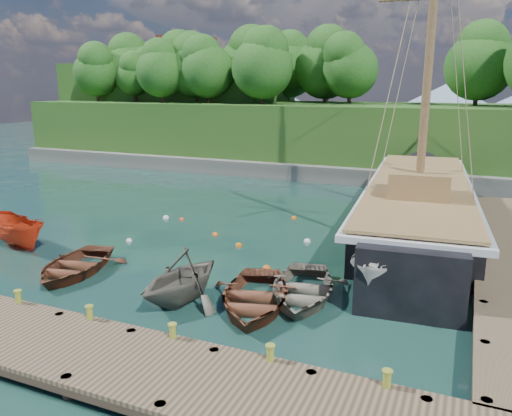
# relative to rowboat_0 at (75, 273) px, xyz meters

# --- Properties ---
(ground) EXTENTS (160.00, 160.00, 0.00)m
(ground) POSITION_rel_rowboat_0_xyz_m (5.40, 1.09, 0.00)
(ground) COLOR #163630
(ground) RESTS_ON ground
(dock_near) EXTENTS (20.00, 3.20, 1.10)m
(dock_near) POSITION_rel_rowboat_0_xyz_m (7.40, -5.41, 0.43)
(dock_near) COLOR #433726
(dock_near) RESTS_ON ground
(bollard_0) EXTENTS (0.26, 0.26, 0.45)m
(bollard_0) POSITION_rel_rowboat_0_xyz_m (1.40, -4.01, 0.00)
(bollard_0) COLOR olive
(bollard_0) RESTS_ON ground
(bollard_1) EXTENTS (0.26, 0.26, 0.45)m
(bollard_1) POSITION_rel_rowboat_0_xyz_m (4.40, -4.01, 0.00)
(bollard_1) COLOR olive
(bollard_1) RESTS_ON ground
(bollard_2) EXTENTS (0.26, 0.26, 0.45)m
(bollard_2) POSITION_rel_rowboat_0_xyz_m (7.40, -4.01, 0.00)
(bollard_2) COLOR olive
(bollard_2) RESTS_ON ground
(bollard_3) EXTENTS (0.26, 0.26, 0.45)m
(bollard_3) POSITION_rel_rowboat_0_xyz_m (10.40, -4.01, 0.00)
(bollard_3) COLOR olive
(bollard_3) RESTS_ON ground
(bollard_4) EXTENTS (0.26, 0.26, 0.45)m
(bollard_4) POSITION_rel_rowboat_0_xyz_m (13.40, -4.01, 0.00)
(bollard_4) COLOR olive
(bollard_4) RESTS_ON ground
(rowboat_0) EXTENTS (4.22, 5.22, 0.96)m
(rowboat_0) POSITION_rel_rowboat_0_xyz_m (0.00, 0.00, 0.00)
(rowboat_0) COLOR brown
(rowboat_0) RESTS_ON ground
(rowboat_1) EXTENTS (3.93, 4.39, 2.07)m
(rowboat_1) POSITION_rel_rowboat_0_xyz_m (5.55, -0.53, 0.00)
(rowboat_1) COLOR #5A564C
(rowboat_1) RESTS_ON ground
(rowboat_2) EXTENTS (4.77, 5.74, 1.03)m
(rowboat_2) POSITION_rel_rowboat_0_xyz_m (8.19, -0.01, 0.00)
(rowboat_2) COLOR brown
(rowboat_2) RESTS_ON ground
(rowboat_3) EXTENTS (4.32, 5.38, 0.99)m
(rowboat_3) POSITION_rel_rowboat_0_xyz_m (9.49, 1.39, 0.00)
(rowboat_3) COLOR #6E6659
(rowboat_3) RESTS_ON ground
(motorboat_orange) EXTENTS (4.73, 3.00, 1.71)m
(motorboat_orange) POSITION_rel_rowboat_0_xyz_m (-5.07, 1.71, 0.00)
(motorboat_orange) COLOR red
(motorboat_orange) RESTS_ON ground
(cabin_boat_white) EXTENTS (2.90, 5.79, 2.14)m
(cabin_boat_white) POSITION_rel_rowboat_0_xyz_m (12.40, 3.19, 0.00)
(cabin_boat_white) COLOR silver
(cabin_boat_white) RESTS_ON ground
(schooner) EXTENTS (6.86, 28.45, 21.00)m
(schooner) POSITION_rel_rowboat_0_xyz_m (12.43, 11.88, 1.16)
(schooner) COLOR black
(schooner) RESTS_ON ground
(mooring_buoy_0) EXTENTS (0.30, 0.30, 0.30)m
(mooring_buoy_0) POSITION_rel_rowboat_0_xyz_m (-0.64, 4.50, 0.00)
(mooring_buoy_0) COLOR white
(mooring_buoy_0) RESTS_ON ground
(mooring_buoy_1) EXTENTS (0.31, 0.31, 0.31)m
(mooring_buoy_1) POSITION_rel_rowboat_0_xyz_m (2.84, 7.15, 0.00)
(mooring_buoy_1) COLOR #DC5F11
(mooring_buoy_1) RESTS_ON ground
(mooring_buoy_2) EXTENTS (0.34, 0.34, 0.34)m
(mooring_buoy_2) POSITION_rel_rowboat_0_xyz_m (4.76, 5.97, 0.00)
(mooring_buoy_2) COLOR #D1660E
(mooring_buoy_2) RESTS_ON ground
(mooring_buoy_3) EXTENTS (0.35, 0.35, 0.35)m
(mooring_buoy_3) POSITION_rel_rowboat_0_xyz_m (7.63, 7.93, 0.00)
(mooring_buoy_3) COLOR silver
(mooring_buoy_3) RESTS_ON ground
(mooring_buoy_4) EXTENTS (0.27, 0.27, 0.27)m
(mooring_buoy_4) POSITION_rel_rowboat_0_xyz_m (-0.39, 9.09, 0.00)
(mooring_buoy_4) COLOR #E3471F
(mooring_buoy_4) RESTS_ON ground
(mooring_buoy_5) EXTENTS (0.30, 0.30, 0.30)m
(mooring_buoy_5) POSITION_rel_rowboat_0_xyz_m (5.52, 11.98, 0.00)
(mooring_buoy_5) COLOR #F16305
(mooring_buoy_5) RESTS_ON ground
(mooring_buoy_6) EXTENTS (0.36, 0.36, 0.36)m
(mooring_buoy_6) POSITION_rel_rowboat_0_xyz_m (-1.42, 9.00, 0.00)
(mooring_buoy_6) COLOR silver
(mooring_buoy_6) RESTS_ON ground
(mooring_buoy_7) EXTENTS (0.36, 0.36, 0.36)m
(mooring_buoy_7) POSITION_rel_rowboat_0_xyz_m (7.21, 3.58, 0.00)
(mooring_buoy_7) COLOR #D45914
(mooring_buoy_7) RESTS_ON ground
(headland) EXTENTS (51.00, 19.31, 12.90)m
(headland) POSITION_rel_rowboat_0_xyz_m (-7.47, 32.46, 5.54)
(headland) COLOR #474744
(headland) RESTS_ON ground
(distant_ridge) EXTENTS (117.00, 40.00, 10.00)m
(distant_ridge) POSITION_rel_rowboat_0_xyz_m (9.71, 71.09, 4.35)
(distant_ridge) COLOR #728CA5
(distant_ridge) RESTS_ON ground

